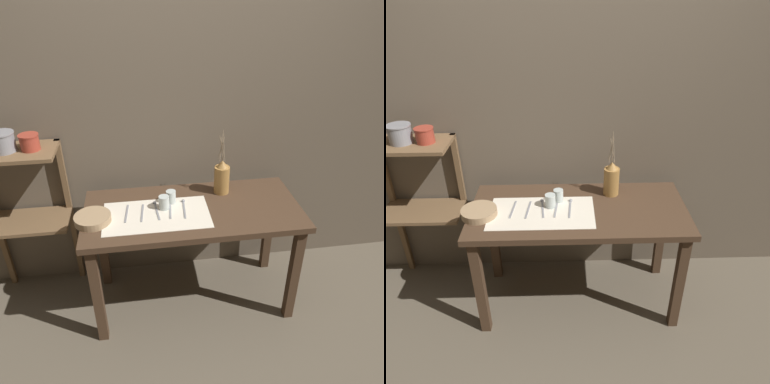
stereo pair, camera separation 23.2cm
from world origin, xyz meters
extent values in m
plane|color=brown|center=(0.00, 0.00, 0.00)|extent=(12.00, 12.00, 0.00)
cube|color=brown|center=(0.00, 0.43, 1.20)|extent=(7.00, 0.06, 2.40)
cube|color=#422D1E|center=(0.00, 0.00, 0.76)|extent=(1.38, 0.64, 0.04)
cube|color=#422D1E|center=(-0.63, -0.26, 0.37)|extent=(0.06, 0.06, 0.74)
cube|color=#422D1E|center=(0.63, -0.26, 0.37)|extent=(0.06, 0.06, 0.74)
cube|color=#422D1E|center=(-0.63, 0.26, 0.37)|extent=(0.06, 0.06, 0.74)
cube|color=#422D1E|center=(0.63, 0.26, 0.37)|extent=(0.06, 0.06, 0.74)
cube|color=brown|center=(-1.09, 0.22, 1.14)|extent=(0.55, 0.31, 0.02)
cube|color=brown|center=(-1.09, 0.22, 0.63)|extent=(0.55, 0.31, 0.02)
cube|color=brown|center=(-0.83, 0.36, 0.58)|extent=(0.04, 0.04, 1.15)
cube|color=beige|center=(-0.23, -0.05, 0.78)|extent=(0.66, 0.37, 0.00)
cylinder|color=olive|center=(0.22, 0.17, 0.88)|extent=(0.10, 0.10, 0.19)
cone|color=olive|center=(0.22, 0.17, 1.00)|extent=(0.08, 0.08, 0.05)
cylinder|color=#847056|center=(0.22, 0.19, 1.10)|extent=(0.03, 0.03, 0.16)
cylinder|color=#847056|center=(0.22, 0.18, 1.10)|extent=(0.04, 0.03, 0.16)
cylinder|color=#847056|center=(0.21, 0.18, 1.11)|extent=(0.03, 0.04, 0.17)
cylinder|color=#847056|center=(0.22, 0.17, 1.11)|extent=(0.01, 0.01, 0.18)
cylinder|color=#847056|center=(0.23, 0.17, 1.12)|extent=(0.01, 0.03, 0.21)
cylinder|color=#847056|center=(0.22, 0.18, 1.10)|extent=(0.02, 0.02, 0.16)
cylinder|color=#9E7F5B|center=(-0.62, -0.06, 0.81)|extent=(0.22, 0.22, 0.05)
cylinder|color=#B7C1BC|center=(-0.18, 0.02, 0.83)|extent=(0.07, 0.07, 0.09)
cylinder|color=#B7C1BC|center=(-0.13, 0.09, 0.83)|extent=(0.06, 0.06, 0.08)
cube|color=gray|center=(-0.42, -0.01, 0.79)|extent=(0.03, 0.20, 0.00)
cube|color=gray|center=(-0.32, -0.01, 0.79)|extent=(0.03, 0.20, 0.00)
cube|color=gray|center=(-0.23, -0.01, 0.79)|extent=(0.03, 0.20, 0.00)
sphere|color=gray|center=(-0.24, 0.09, 0.79)|extent=(0.02, 0.02, 0.02)
cube|color=gray|center=(-0.14, -0.01, 0.79)|extent=(0.03, 0.20, 0.00)
cube|color=gray|center=(-0.06, -0.02, 0.79)|extent=(0.02, 0.20, 0.00)
sphere|color=gray|center=(-0.05, 0.08, 0.79)|extent=(0.02, 0.02, 0.02)
cylinder|color=gray|center=(-1.11, 0.22, 1.21)|extent=(0.14, 0.14, 0.12)
cylinder|color=gray|center=(-1.11, 0.22, 1.27)|extent=(0.15, 0.15, 0.01)
cylinder|color=#9E3828|center=(-0.96, 0.22, 1.20)|extent=(0.11, 0.11, 0.10)
cylinder|color=#9E3828|center=(-0.96, 0.22, 1.25)|extent=(0.12, 0.12, 0.01)
camera|label=1|loc=(-0.30, -1.98, 2.08)|focal=35.00mm
camera|label=2|loc=(-0.07, -2.00, 2.08)|focal=35.00mm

